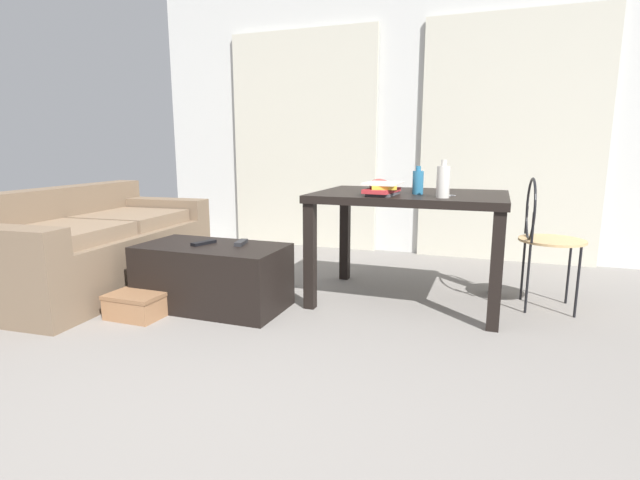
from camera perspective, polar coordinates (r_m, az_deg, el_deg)
The scene contains 16 objects.
ground_plane at distance 3.07m, azimuth 1.55°, elevation -8.89°, with size 7.93×7.93×0.00m, color gray.
wall_back at distance 4.88m, azimuth 9.63°, elevation 14.35°, with size 5.25×0.10×2.68m, color silver.
curtains at distance 4.79m, azimuth 9.35°, elevation 11.56°, with size 3.59×0.03×2.20m.
couch at distance 4.00m, azimuth -25.52°, elevation -0.83°, with size 1.05×1.87×0.74m.
coffee_table at distance 3.23m, azimuth -12.66°, elevation -4.23°, with size 0.95×0.51×0.42m.
craft_table at distance 3.26m, azimuth 10.62°, elevation 3.79°, with size 1.23×0.86×0.75m.
wire_chair at distance 3.39m, azimuth 24.90°, elevation 1.26°, with size 0.41×0.41×0.85m.
bottle_near at distance 3.15m, azimuth 11.60°, elevation 6.79°, with size 0.07×0.07×0.18m.
bottle_far at distance 2.95m, azimuth 14.47°, elevation 6.77°, with size 0.08×0.08×0.23m.
bowl at distance 3.36m, azimuth 7.07°, elevation 6.55°, with size 0.14×0.14×0.08m, color #9E3833.
book_stack at distance 3.05m, azimuth 7.50°, elevation 6.09°, with size 0.23×0.31×0.08m.
tv_remote_on_table at distance 3.37m, azimuth 11.40°, elevation 5.92°, with size 0.05×0.16×0.02m, color #B7B7B2.
scissors at distance 3.12m, azimuth 14.80°, elevation 5.22°, with size 0.10×0.10×0.00m.
tv_remote_primary at distance 3.22m, azimuth -13.68°, elevation -0.33°, with size 0.05×0.17×0.02m, color black.
tv_remote_secondary at distance 3.17m, azimuth -9.39°, elevation -0.31°, with size 0.05×0.15×0.03m, color #232326.
shoebox at distance 3.20m, azimuth -21.16°, elevation -7.32°, with size 0.34×0.22×0.15m.
Camera 1 is at (0.92, -1.48, 1.04)m, focal length 26.86 mm.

